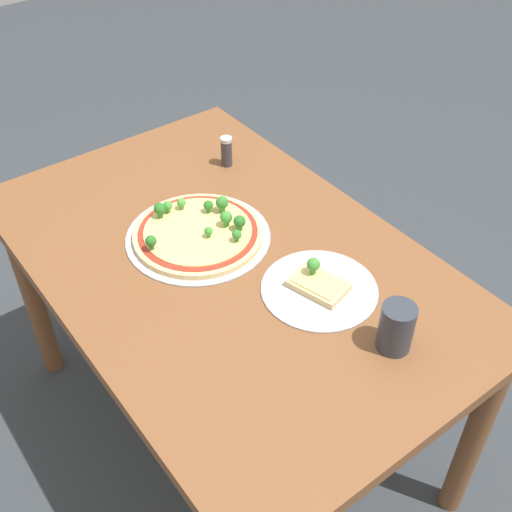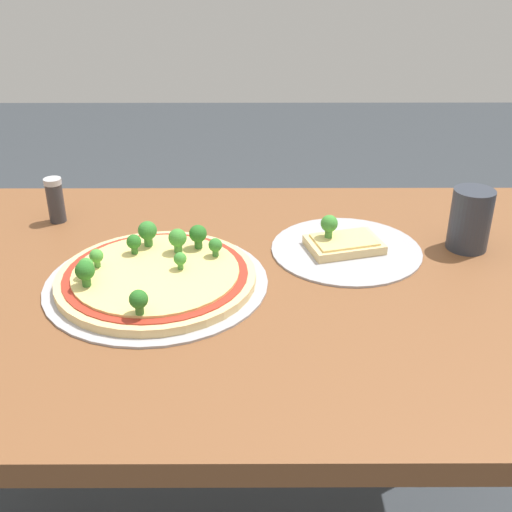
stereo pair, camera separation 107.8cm
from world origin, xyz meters
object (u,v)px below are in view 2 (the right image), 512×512
at_px(pizza_tray_whole, 156,276).
at_px(condiment_shaker, 55,200).
at_px(pizza_tray_slice, 344,246).
at_px(dining_table, 222,326).
at_px(drinking_cup, 470,220).

height_order(pizza_tray_whole, condiment_shaker, condiment_shaker).
bearing_deg(condiment_shaker, pizza_tray_slice, 166.70).
distance_m(dining_table, pizza_tray_whole, 0.15).
bearing_deg(dining_table, condiment_shaker, -35.19).
relative_size(dining_table, pizza_tray_whole, 3.49).
bearing_deg(pizza_tray_whole, dining_table, -173.16).
xyz_separation_m(dining_table, drinking_cup, (-0.44, -0.11, 0.15)).
distance_m(dining_table, condiment_shaker, 0.43).
distance_m(pizza_tray_whole, pizza_tray_slice, 0.34).
distance_m(pizza_tray_slice, condiment_shaker, 0.56).
bearing_deg(drinking_cup, pizza_tray_whole, 13.08).
bearing_deg(pizza_tray_slice, dining_table, 25.33).
distance_m(pizza_tray_whole, condiment_shaker, 0.33).
height_order(pizza_tray_whole, drinking_cup, drinking_cup).
distance_m(drinking_cup, condiment_shaker, 0.78).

